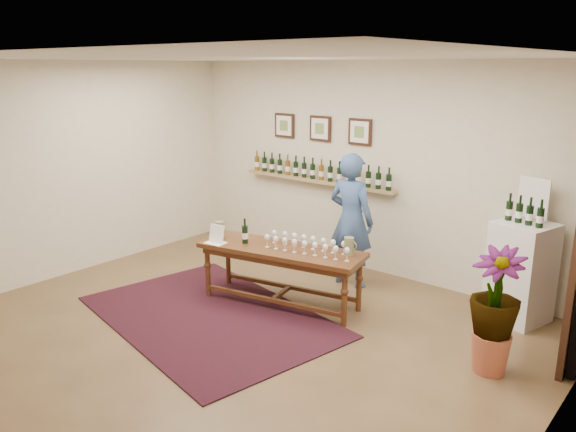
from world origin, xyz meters
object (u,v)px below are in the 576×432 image
Objects in this scene: potted_plant at (494,311)px; display_pedestal at (521,272)px; person at (351,220)px; tasting_table at (281,256)px.

display_pedestal is at bearing 97.67° from potted_plant.
person is (-2.01, -0.32, 0.30)m from display_pedestal.
tasting_table is at bearing 74.98° from person.
tasting_table is 2.46m from potted_plant.
display_pedestal is 2.05m from person.
display_pedestal is at bearing -170.74° from person.
potted_plant is 0.60× the size of person.
display_pedestal is 1.31m from potted_plant.
potted_plant is at bearing -10.80° from tasting_table.
display_pedestal is 1.08× the size of potted_plant.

